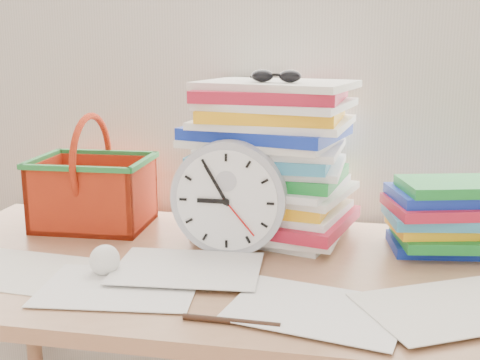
% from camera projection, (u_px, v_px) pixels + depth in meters
% --- Properties ---
extents(curtain, '(2.40, 0.01, 2.50)m').
position_uv_depth(curtain, '(258.00, 4.00, 1.51)').
color(curtain, beige).
rests_on(curtain, room_shell).
extents(desk, '(1.40, 0.70, 0.75)m').
position_uv_depth(desk, '(228.00, 296.00, 1.29)').
color(desk, '#A06E4B').
rests_on(desk, ground).
extents(paper_stack, '(0.41, 0.36, 0.37)m').
position_uv_depth(paper_stack, '(270.00, 159.00, 1.43)').
color(paper_stack, white).
rests_on(paper_stack, desk).
extents(clock, '(0.25, 0.05, 0.25)m').
position_uv_depth(clock, '(229.00, 198.00, 1.31)').
color(clock, '#AFB1BB').
rests_on(clock, desk).
extents(sunglasses, '(0.13, 0.11, 0.03)m').
position_uv_depth(sunglasses, '(276.00, 76.00, 1.34)').
color(sunglasses, black).
rests_on(sunglasses, paper_stack).
extents(book_stack, '(0.31, 0.26, 0.16)m').
position_uv_depth(book_stack, '(443.00, 216.00, 1.33)').
color(book_stack, white).
rests_on(book_stack, desk).
extents(basket, '(0.29, 0.23, 0.28)m').
position_uv_depth(basket, '(93.00, 172.00, 1.50)').
color(basket, red).
rests_on(basket, desk).
extents(crumpled_ball, '(0.06, 0.06, 0.06)m').
position_uv_depth(crumpled_ball, '(105.00, 260.00, 1.21)').
color(crumpled_ball, white).
rests_on(crumpled_ball, desk).
extents(pen, '(0.17, 0.02, 0.01)m').
position_uv_depth(pen, '(231.00, 321.00, 1.00)').
color(pen, black).
rests_on(pen, desk).
extents(scattered_papers, '(1.26, 0.42, 0.02)m').
position_uv_depth(scattered_papers, '(227.00, 261.00, 1.27)').
color(scattered_papers, white).
rests_on(scattered_papers, desk).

